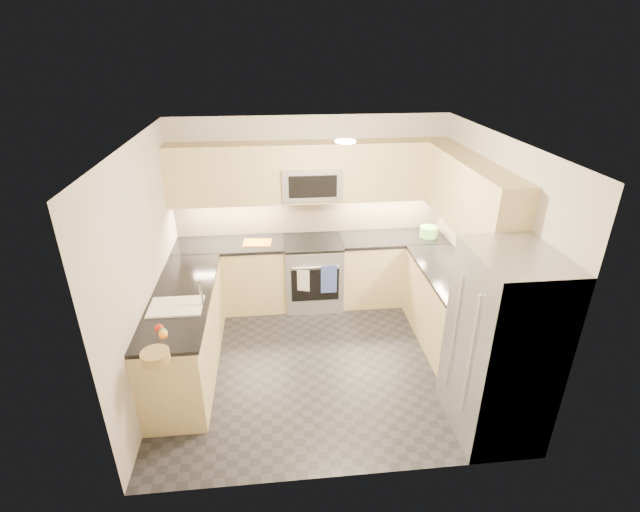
# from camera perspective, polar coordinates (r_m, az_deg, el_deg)

# --- Properties ---
(floor) EXTENTS (3.60, 3.20, 0.00)m
(floor) POSITION_cam_1_polar(r_m,az_deg,el_deg) (5.49, 0.39, -12.50)
(floor) COLOR black
(floor) RESTS_ON ground
(ceiling) EXTENTS (3.60, 3.20, 0.02)m
(ceiling) POSITION_cam_1_polar(r_m,az_deg,el_deg) (4.43, 0.48, 14.02)
(ceiling) COLOR beige
(ceiling) RESTS_ON wall_back
(wall_back) EXTENTS (3.60, 0.02, 2.50)m
(wall_back) POSITION_cam_1_polar(r_m,az_deg,el_deg) (6.30, -1.19, 5.66)
(wall_back) COLOR #BFB5A6
(wall_back) RESTS_ON floor
(wall_front) EXTENTS (3.60, 0.02, 2.50)m
(wall_front) POSITION_cam_1_polar(r_m,az_deg,el_deg) (3.47, 3.42, -12.25)
(wall_front) COLOR #BFB5A6
(wall_front) RESTS_ON floor
(wall_left) EXTENTS (0.02, 3.20, 2.50)m
(wall_left) POSITION_cam_1_polar(r_m,az_deg,el_deg) (4.98, -20.63, -1.59)
(wall_left) COLOR #BFB5A6
(wall_left) RESTS_ON floor
(wall_right) EXTENTS (0.02, 3.20, 2.50)m
(wall_right) POSITION_cam_1_polar(r_m,az_deg,el_deg) (5.32, 20.08, 0.23)
(wall_right) COLOR #BFB5A6
(wall_right) RESTS_ON floor
(base_cab_back_left) EXTENTS (1.42, 0.60, 0.90)m
(base_cab_back_left) POSITION_cam_1_polar(r_m,az_deg,el_deg) (6.35, -10.74, -2.51)
(base_cab_back_left) COLOR #DAC383
(base_cab_back_left) RESTS_ON floor
(base_cab_back_right) EXTENTS (1.42, 0.60, 0.90)m
(base_cab_back_right) POSITION_cam_1_polar(r_m,az_deg,el_deg) (6.52, 8.70, -1.60)
(base_cab_back_right) COLOR #DAC383
(base_cab_back_right) RESTS_ON floor
(base_cab_right) EXTENTS (0.60, 1.70, 0.90)m
(base_cab_right) POSITION_cam_1_polar(r_m,az_deg,el_deg) (5.69, 15.52, -6.58)
(base_cab_right) COLOR #DAC383
(base_cab_right) RESTS_ON floor
(base_cab_peninsula) EXTENTS (0.60, 2.00, 0.90)m
(base_cab_peninsula) POSITION_cam_1_polar(r_m,az_deg,el_deg) (5.30, -16.14, -9.20)
(base_cab_peninsula) COLOR #DAC383
(base_cab_peninsula) RESTS_ON floor
(countertop_back_left) EXTENTS (1.42, 0.63, 0.04)m
(countertop_back_left) POSITION_cam_1_polar(r_m,az_deg,el_deg) (6.15, -11.08, 1.37)
(countertop_back_left) COLOR black
(countertop_back_left) RESTS_ON base_cab_back_left
(countertop_back_right) EXTENTS (1.42, 0.63, 0.04)m
(countertop_back_right) POSITION_cam_1_polar(r_m,az_deg,el_deg) (6.32, 8.97, 2.21)
(countertop_back_right) COLOR black
(countertop_back_right) RESTS_ON base_cab_back_right
(countertop_right) EXTENTS (0.63, 1.70, 0.04)m
(countertop_right) POSITION_cam_1_polar(r_m,az_deg,el_deg) (5.46, 16.09, -2.38)
(countertop_right) COLOR black
(countertop_right) RESTS_ON base_cab_right
(countertop_peninsula) EXTENTS (0.63, 2.00, 0.04)m
(countertop_peninsula) POSITION_cam_1_polar(r_m,az_deg,el_deg) (5.06, -16.77, -4.79)
(countertop_peninsula) COLOR black
(countertop_peninsula) RESTS_ON base_cab_peninsula
(upper_cab_back) EXTENTS (3.60, 0.35, 0.75)m
(upper_cab_back) POSITION_cam_1_polar(r_m,az_deg,el_deg) (5.96, -1.09, 10.31)
(upper_cab_back) COLOR #DAC383
(upper_cab_back) RESTS_ON wall_back
(upper_cab_right) EXTENTS (0.35, 1.95, 0.75)m
(upper_cab_right) POSITION_cam_1_polar(r_m,az_deg,el_deg) (5.28, 18.05, 7.08)
(upper_cab_right) COLOR #DAC383
(upper_cab_right) RESTS_ON wall_right
(backsplash_back) EXTENTS (3.60, 0.01, 0.51)m
(backsplash_back) POSITION_cam_1_polar(r_m,az_deg,el_deg) (6.31, -1.18, 5.17)
(backsplash_back) COLOR #C6B18F
(backsplash_back) RESTS_ON wall_back
(backsplash_right) EXTENTS (0.01, 2.30, 0.51)m
(backsplash_right) POSITION_cam_1_polar(r_m,az_deg,el_deg) (5.71, 18.12, 1.63)
(backsplash_right) COLOR #C6B18F
(backsplash_right) RESTS_ON wall_right
(gas_range) EXTENTS (0.76, 0.65, 0.91)m
(gas_range) POSITION_cam_1_polar(r_m,az_deg,el_deg) (6.32, -0.87, -2.14)
(gas_range) COLOR #A3A6AB
(gas_range) RESTS_ON floor
(range_cooktop) EXTENTS (0.76, 0.65, 0.03)m
(range_cooktop) POSITION_cam_1_polar(r_m,az_deg,el_deg) (6.12, -0.90, 1.69)
(range_cooktop) COLOR black
(range_cooktop) RESTS_ON gas_range
(oven_door_glass) EXTENTS (0.62, 0.02, 0.45)m
(oven_door_glass) POSITION_cam_1_polar(r_m,az_deg,el_deg) (6.03, -0.59, -3.62)
(oven_door_glass) COLOR black
(oven_door_glass) RESTS_ON gas_range
(oven_handle) EXTENTS (0.60, 0.02, 0.02)m
(oven_handle) POSITION_cam_1_polar(r_m,az_deg,el_deg) (5.89, -0.58, -1.41)
(oven_handle) COLOR #B2B5BA
(oven_handle) RESTS_ON gas_range
(microwave) EXTENTS (0.76, 0.40, 0.40)m
(microwave) POSITION_cam_1_polar(r_m,az_deg,el_deg) (5.97, -1.06, 9.09)
(microwave) COLOR #9FA1A7
(microwave) RESTS_ON upper_cab_back
(microwave_door) EXTENTS (0.60, 0.01, 0.28)m
(microwave_door) POSITION_cam_1_polar(r_m,az_deg,el_deg) (5.78, -0.88, 8.52)
(microwave_door) COLOR black
(microwave_door) RESTS_ON microwave
(refrigerator) EXTENTS (0.70, 0.90, 1.80)m
(refrigerator) POSITION_cam_1_polar(r_m,az_deg,el_deg) (4.45, 21.39, -10.33)
(refrigerator) COLOR #989BA0
(refrigerator) RESTS_ON floor
(fridge_handle_left) EXTENTS (0.02, 0.02, 1.20)m
(fridge_handle_left) POSITION_cam_1_polar(r_m,az_deg,el_deg) (4.15, 17.92, -11.78)
(fridge_handle_left) COLOR #B2B5BA
(fridge_handle_left) RESTS_ON refrigerator
(fridge_handle_right) EXTENTS (0.02, 0.02, 1.20)m
(fridge_handle_right) POSITION_cam_1_polar(r_m,az_deg,el_deg) (4.41, 16.14, -9.04)
(fridge_handle_right) COLOR #B2B5BA
(fridge_handle_right) RESTS_ON refrigerator
(sink_basin) EXTENTS (0.52, 0.38, 0.16)m
(sink_basin) POSITION_cam_1_polar(r_m,az_deg,el_deg) (4.87, -17.19, -6.67)
(sink_basin) COLOR white
(sink_basin) RESTS_ON base_cab_peninsula
(faucet) EXTENTS (0.03, 0.03, 0.28)m
(faucet) POSITION_cam_1_polar(r_m,az_deg,el_deg) (4.72, -14.40, -4.53)
(faucet) COLOR silver
(faucet) RESTS_ON countertop_peninsula
(utensil_bowl) EXTENTS (0.29, 0.29, 0.14)m
(utensil_bowl) POSITION_cam_1_polar(r_m,az_deg,el_deg) (6.38, 13.24, 2.92)
(utensil_bowl) COLOR #71BF51
(utensil_bowl) RESTS_ON countertop_back_right
(cutting_board) EXTENTS (0.38, 0.29, 0.01)m
(cutting_board) POSITION_cam_1_polar(r_m,az_deg,el_deg) (6.09, -7.71, 1.64)
(cutting_board) COLOR orange
(cutting_board) RESTS_ON countertop_back_left
(fruit_basket) EXTENTS (0.31, 0.31, 0.09)m
(fruit_basket) POSITION_cam_1_polar(r_m,az_deg,el_deg) (4.14, -19.62, -11.56)
(fruit_basket) COLOR #A7894E
(fruit_basket) RESTS_ON countertop_peninsula
(fruit_apple) EXTENTS (0.08, 0.08, 0.08)m
(fruit_apple) POSITION_cam_1_polar(r_m,az_deg,el_deg) (4.35, -19.19, -8.42)
(fruit_apple) COLOR #A82113
(fruit_apple) RESTS_ON fruit_basket
(fruit_pear) EXTENTS (0.08, 0.08, 0.08)m
(fruit_pear) POSITION_cam_1_polar(r_m,az_deg,el_deg) (4.28, -18.75, -8.91)
(fruit_pear) COLOR green
(fruit_pear) RESTS_ON fruit_basket
(dish_towel_check) EXTENTS (0.15, 0.06, 0.30)m
(dish_towel_check) POSITION_cam_1_polar(r_m,az_deg,el_deg) (5.94, -2.07, -3.03)
(dish_towel_check) COLOR white
(dish_towel_check) RESTS_ON oven_handle
(dish_towel_blue) EXTENTS (0.21, 0.02, 0.39)m
(dish_towel_blue) POSITION_cam_1_polar(r_m,az_deg,el_deg) (5.97, 1.10, -2.88)
(dish_towel_blue) COLOR #33438C
(dish_towel_blue) RESTS_ON oven_handle
(fruit_orange) EXTENTS (0.08, 0.08, 0.08)m
(fruit_orange) POSITION_cam_1_polar(r_m,az_deg,el_deg) (4.25, -18.74, -9.20)
(fruit_orange) COLOR orange
(fruit_orange) RESTS_ON fruit_basket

